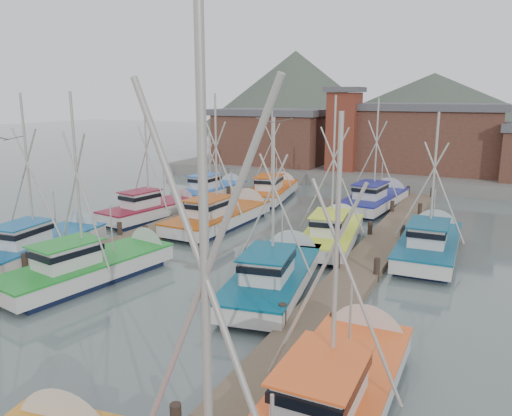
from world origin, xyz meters
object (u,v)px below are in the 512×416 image
at_px(lookout_tower, 344,128).
at_px(boat_8, 223,215).
at_px(boat_4, 97,265).
at_px(boat_12, 274,191).

relative_size(lookout_tower, boat_8, 0.83).
bearing_deg(lookout_tower, boat_4, -94.32).
relative_size(lookout_tower, boat_4, 0.86).
relative_size(boat_4, boat_12, 1.02).
xyz_separation_m(boat_4, boat_12, (-0.28, 22.10, -0.00)).
bearing_deg(lookout_tower, boat_8, -95.65).
bearing_deg(boat_12, boat_8, -96.24).
bearing_deg(boat_12, boat_4, -99.29).
bearing_deg(boat_4, lookout_tower, 95.32).
xyz_separation_m(lookout_tower, boat_8, (-2.15, -21.74, -4.87)).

